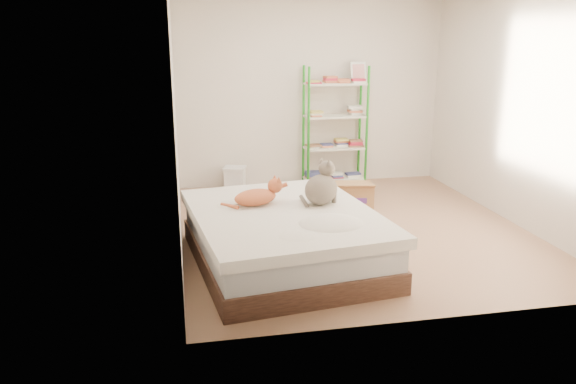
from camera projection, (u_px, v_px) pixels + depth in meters
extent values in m
cube|color=#9F7259|center=(353.00, 229.00, 6.33)|extent=(3.80, 4.20, 0.01)
cube|color=beige|center=(311.00, 94.00, 7.96)|extent=(3.80, 0.01, 2.60)
cube|color=beige|center=(448.00, 155.00, 4.00)|extent=(3.80, 0.01, 2.60)
cube|color=beige|center=(175.00, 119.00, 5.62)|extent=(0.01, 4.20, 2.60)
cube|color=beige|center=(518.00, 109.00, 6.33)|extent=(0.01, 4.20, 2.60)
cube|color=brown|center=(284.00, 253.00, 5.38)|extent=(1.85, 2.20, 0.20)
cube|color=silver|center=(284.00, 232.00, 5.32)|extent=(1.79, 2.13, 0.22)
cube|color=silver|center=(284.00, 216.00, 5.28)|extent=(1.88, 2.24, 0.10)
cylinder|color=green|center=(309.00, 130.00, 7.70)|extent=(0.04, 0.04, 1.70)
cylinder|color=green|center=(303.00, 126.00, 8.00)|extent=(0.04, 0.04, 1.70)
cylinder|color=green|center=(367.00, 128.00, 7.86)|extent=(0.04, 0.04, 1.70)
cylinder|color=green|center=(360.00, 124.00, 8.16)|extent=(0.04, 0.04, 1.70)
cube|color=silver|center=(334.00, 178.00, 8.14)|extent=(0.86, 0.34, 0.02)
cube|color=silver|center=(334.00, 148.00, 8.01)|extent=(0.86, 0.34, 0.02)
cube|color=silver|center=(335.00, 116.00, 7.89)|extent=(0.86, 0.34, 0.02)
cube|color=silver|center=(336.00, 84.00, 7.76)|extent=(0.86, 0.34, 0.02)
cube|color=red|center=(314.00, 175.00, 8.06)|extent=(0.20, 0.16, 0.09)
cube|color=red|center=(334.00, 174.00, 8.12)|extent=(0.20, 0.16, 0.09)
cube|color=red|center=(354.00, 173.00, 8.18)|extent=(0.20, 0.16, 0.09)
cube|color=red|center=(314.00, 144.00, 7.94)|extent=(0.20, 0.16, 0.09)
cube|color=red|center=(328.00, 144.00, 7.98)|extent=(0.20, 0.16, 0.09)
cube|color=red|center=(341.00, 143.00, 8.01)|extent=(0.20, 0.16, 0.09)
cube|color=red|center=(355.00, 143.00, 8.05)|extent=(0.20, 0.16, 0.09)
cube|color=red|center=(314.00, 113.00, 7.82)|extent=(0.20, 0.16, 0.09)
cube|color=red|center=(356.00, 112.00, 7.93)|extent=(0.20, 0.16, 0.09)
cube|color=red|center=(315.00, 80.00, 7.69)|extent=(0.20, 0.16, 0.09)
cube|color=red|center=(329.00, 80.00, 7.73)|extent=(0.20, 0.16, 0.09)
cube|color=red|center=(343.00, 79.00, 7.77)|extent=(0.20, 0.16, 0.09)
cube|color=red|center=(357.00, 79.00, 7.80)|extent=(0.20, 0.16, 0.09)
cube|color=white|center=(358.00, 72.00, 7.83)|extent=(0.22, 0.09, 0.28)
cube|color=#E6473C|center=(359.00, 72.00, 7.82)|extent=(0.17, 0.06, 0.21)
cube|color=#AA8243|center=(354.00, 196.00, 7.04)|extent=(0.51, 0.44, 0.32)
cube|color=#562B83|center=(361.00, 201.00, 6.87)|extent=(0.27, 0.06, 0.07)
cube|color=#AA8243|center=(359.00, 188.00, 6.82)|extent=(0.47, 0.22, 0.10)
cube|color=silver|center=(235.00, 180.00, 7.82)|extent=(0.32, 0.30, 0.31)
cube|color=silver|center=(235.00, 168.00, 7.78)|extent=(0.36, 0.33, 0.03)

